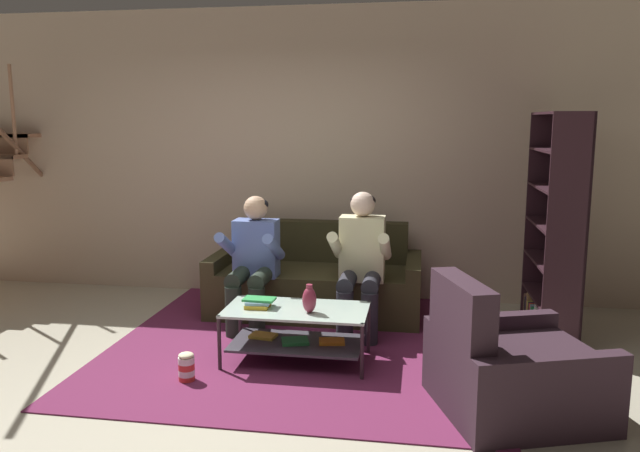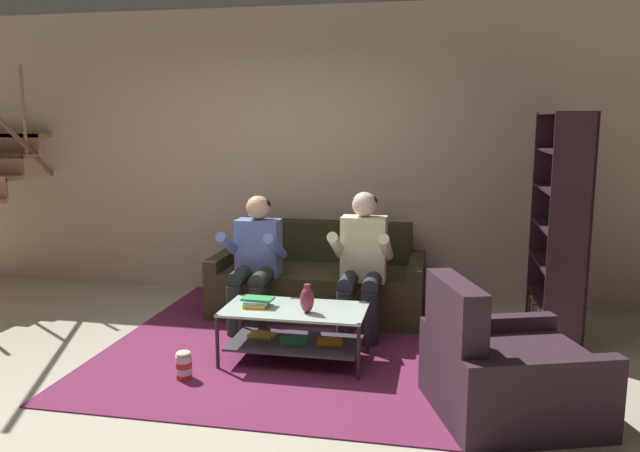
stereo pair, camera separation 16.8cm
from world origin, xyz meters
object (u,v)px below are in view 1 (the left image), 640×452
object	(u,v)px
armchair	(510,371)
popcorn_tub	(186,367)
book_stack	(258,303)
couch	(316,283)
vase	(309,299)
person_seated_left	(253,257)
bookshelf	(557,246)
coffee_table	(297,327)
person_seated_right	(361,258)

from	to	relation	value
armchair	popcorn_tub	size ratio (longest dim) A/B	5.47
book_stack	couch	bearing A→B (deg)	79.68
vase	popcorn_tub	distance (m)	0.98
person_seated_left	bookshelf	xyz separation A→B (m)	(2.56, 0.30, 0.12)
person_seated_left	armchair	size ratio (longest dim) A/B	0.99
armchair	vase	bearing A→B (deg)	159.50
coffee_table	vase	distance (m)	0.28
person_seated_right	book_stack	bearing A→B (deg)	-133.35
couch	bookshelf	xyz separation A→B (m)	(2.09, -0.22, 0.47)
couch	book_stack	world-z (taller)	couch
person_seated_left	book_stack	xyz separation A→B (m)	(0.24, -0.73, -0.18)
person_seated_right	book_stack	size ratio (longest dim) A/B	5.02
person_seated_left	coffee_table	bearing A→B (deg)	-53.71
popcorn_tub	vase	bearing A→B (deg)	26.61
vase	book_stack	xyz separation A→B (m)	(-0.40, 0.07, -0.06)
vase	popcorn_tub	bearing A→B (deg)	-153.39
book_stack	popcorn_tub	bearing A→B (deg)	-130.11
person_seated_right	couch	bearing A→B (deg)	132.23
vase	bookshelf	xyz separation A→B (m)	(1.92, 1.10, 0.23)
person_seated_left	armchair	world-z (taller)	person_seated_left
book_stack	armchair	distance (m)	1.86
book_stack	person_seated_left	bearing A→B (deg)	108.13
couch	armchair	bearing A→B (deg)	-50.14
couch	book_stack	distance (m)	1.28
person_seated_right	armchair	world-z (taller)	person_seated_right
person_seated_right	book_stack	xyz separation A→B (m)	(-0.69, -0.74, -0.20)
couch	person_seated_left	world-z (taller)	person_seated_left
armchair	couch	bearing A→B (deg)	129.86
person_seated_left	person_seated_right	size ratio (longest dim) A/B	0.96
person_seated_right	armchair	size ratio (longest dim) A/B	1.04
armchair	popcorn_tub	distance (m)	2.16
coffee_table	bookshelf	bearing A→B (deg)	26.65
coffee_table	popcorn_tub	distance (m)	0.85
coffee_table	popcorn_tub	bearing A→B (deg)	-144.79
book_stack	popcorn_tub	xyz separation A→B (m)	(-0.40, -0.47, -0.34)
book_stack	bookshelf	distance (m)	2.56
vase	armchair	world-z (taller)	armchair
book_stack	armchair	size ratio (longest dim) A/B	0.21
person_seated_right	bookshelf	bearing A→B (deg)	10.35
book_stack	vase	bearing A→B (deg)	-10.03
bookshelf	armchair	bearing A→B (deg)	-109.43
armchair	person_seated_left	bearing A→B (deg)	146.73
person_seated_right	coffee_table	size ratio (longest dim) A/B	1.13
armchair	coffee_table	bearing A→B (deg)	158.09
popcorn_tub	person_seated_right	bearing A→B (deg)	47.87
bookshelf	popcorn_tub	bearing A→B (deg)	-151.05
vase	couch	bearing A→B (deg)	97.44
person_seated_left	couch	bearing A→B (deg)	48.05
person_seated_right	popcorn_tub	distance (m)	1.72
person_seated_left	bookshelf	distance (m)	2.58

